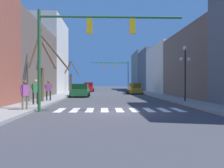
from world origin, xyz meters
TOP-DOWN VIEW (x-y plane):
  - ground_plane at (0.00, 0.00)m, footprint 240.00×240.00m
  - sidewalk_left at (-6.11, 0.00)m, footprint 2.37×90.00m
  - sidewalk_right at (6.11, 0.00)m, footprint 2.37×90.00m
  - building_row_left at (-10.29, 12.58)m, footprint 6.00×38.60m
  - building_row_right at (10.29, 28.15)m, footprint 6.00×67.74m
  - crosswalk_stripes at (-0.00, 0.83)m, footprint 7.65×2.60m
  - traffic_signal_near at (-2.10, 0.07)m, footprint 8.38×0.28m
  - traffic_signal_far at (2.23, 43.90)m, footprint 8.36×0.28m
  - street_lamp_right_corner at (5.86, 6.51)m, footprint 0.95×0.36m
  - car_parked_right_mid at (-3.70, 16.14)m, footprint 2.20×4.44m
  - car_parked_left_mid at (3.75, 24.34)m, footprint 2.11×4.77m
  - car_at_intersection at (-3.79, 35.50)m, footprint 2.02×4.76m
  - pedestrian_crossing_street at (-5.40, -0.23)m, footprint 0.49×0.61m
  - pedestrian_waiting_at_curb at (-5.76, 3.49)m, footprint 0.64×0.54m
  - pedestrian_on_right_sidewalk at (-5.70, 7.62)m, footprint 0.73×0.33m
  - street_tree_right_mid at (-5.88, 6.26)m, footprint 3.13×1.71m
  - street_tree_left_near at (-6.45, 28.62)m, footprint 2.76×1.82m

SIDE VIEW (x-z plane):
  - ground_plane at x=0.00m, z-range 0.00..0.00m
  - crosswalk_stripes at x=0.00m, z-range 0.00..0.01m
  - sidewalk_left at x=-6.11m, z-range 0.00..0.15m
  - sidewalk_right at x=6.11m, z-range 0.00..0.15m
  - car_parked_right_mid at x=-3.70m, z-range -0.05..1.52m
  - car_parked_left_mid at x=3.75m, z-range -0.05..1.57m
  - car_at_intersection at x=-3.79m, z-range -0.06..1.71m
  - pedestrian_crossing_street at x=-5.40m, z-range 0.30..1.94m
  - pedestrian_on_right_sidewalk at x=-5.70m, z-range 0.31..2.01m
  - pedestrian_waiting_at_curb at x=-5.76m, z-range 0.31..2.06m
  - street_tree_left_near at x=-6.45m, z-range -0.26..5.00m
  - street_tree_right_mid at x=-5.88m, z-range -0.26..5.68m
  - street_lamp_right_corner at x=5.86m, z-range 1.09..5.71m
  - traffic_signal_near at x=-2.10m, z-range 1.41..7.30m
  - building_row_right at x=10.29m, z-range -0.80..9.67m
  - traffic_signal_far at x=2.23m, z-range 1.57..8.22m
  - building_row_left at x=-10.29m, z-range -1.20..12.40m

